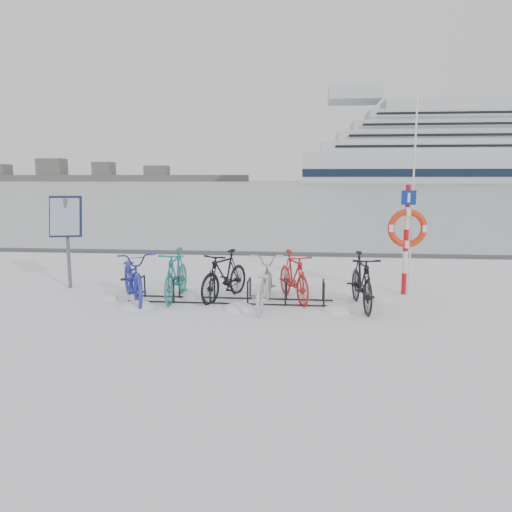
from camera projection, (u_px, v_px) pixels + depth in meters
ground at (231, 302)px, 9.77m from camera, size 900.00×900.00×0.00m
ice_sheet at (302, 184)px, 162.09m from camera, size 400.00×298.00×0.02m
quay_edge at (259, 254)px, 15.56m from camera, size 400.00×0.25×0.10m
bike_rack at (231, 293)px, 9.74m from camera, size 4.00×0.48×0.46m
info_board at (66, 222)px, 10.72m from camera, size 0.71×0.38×2.02m
lifebuoy_station at (407, 228)px, 10.12m from camera, size 0.79×0.23×4.11m
cruise_ferry at (478, 151)px, 191.83m from camera, size 136.25×25.70×44.77m
shoreline at (83, 176)px, 276.83m from camera, size 180.00×12.00×9.50m
bike_0 at (133, 274)px, 9.81m from camera, size 1.55×2.09×1.05m
bike_1 at (176, 273)px, 9.93m from camera, size 0.51×1.73×1.04m
bike_2 at (225, 274)px, 9.97m from camera, size 1.09×1.73×1.01m
bike_3 at (264, 281)px, 9.34m from camera, size 0.71×1.85×0.96m
bike_4 at (294, 275)px, 9.86m from camera, size 1.04×1.74×1.01m
bike_5 at (362, 279)px, 9.28m from camera, size 0.67×1.81×1.06m
snow_drifts at (236, 305)px, 9.52m from camera, size 5.86×1.73×0.22m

